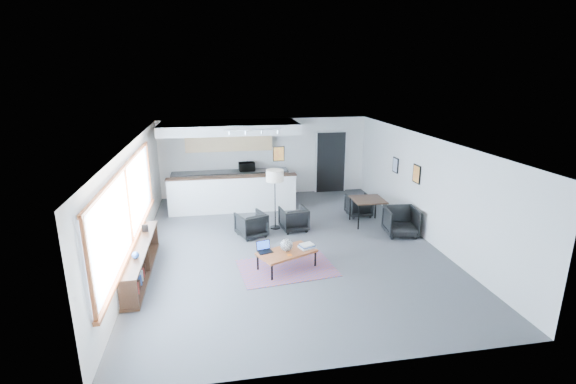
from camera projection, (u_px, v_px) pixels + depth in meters
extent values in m
cube|color=#47474A|center=(288.00, 245.00, 10.30)|extent=(7.00, 9.00, 0.01)
cube|color=white|center=(288.00, 140.00, 9.57)|extent=(7.00, 9.00, 0.01)
cube|color=silver|center=(265.00, 157.00, 14.19)|extent=(7.00, 0.01, 2.60)
cube|color=silver|center=(346.00, 287.00, 5.68)|extent=(7.00, 0.01, 2.60)
cube|color=silver|center=(134.00, 202.00, 9.34)|extent=(0.01, 9.00, 2.60)
cube|color=silver|center=(424.00, 187.00, 10.52)|extent=(0.01, 9.00, 2.60)
cube|color=#8CBFFF|center=(128.00, 206.00, 8.44)|extent=(0.02, 5.80, 1.55)
cube|color=brown|center=(133.00, 242.00, 8.67)|extent=(0.10, 5.95, 0.06)
cube|color=brown|center=(124.00, 167.00, 8.22)|extent=(0.06, 5.95, 0.06)
cube|color=brown|center=(89.00, 271.00, 5.70)|extent=(0.06, 0.06, 1.60)
cube|color=brown|center=(129.00, 206.00, 8.44)|extent=(0.06, 0.06, 1.60)
cube|color=brown|center=(149.00, 173.00, 11.18)|extent=(0.06, 0.06, 1.60)
cube|color=#311C11|center=(140.00, 247.00, 8.62)|extent=(0.35, 3.00, 0.05)
cube|color=#311C11|center=(143.00, 272.00, 8.78)|extent=(0.35, 3.00, 0.05)
cube|color=#311C11|center=(128.00, 296.00, 7.33)|extent=(0.33, 0.04, 0.55)
cube|color=#311C11|center=(141.00, 260.00, 8.70)|extent=(0.33, 0.04, 0.55)
cube|color=#311C11|center=(151.00, 234.00, 10.07)|extent=(0.33, 0.04, 0.55)
cube|color=#3359A5|center=(131.00, 299.00, 7.52)|extent=(0.18, 0.04, 0.20)
cube|color=silver|center=(132.00, 294.00, 7.68)|extent=(0.18, 0.04, 0.22)
cube|color=maroon|center=(134.00, 289.00, 7.84)|extent=(0.18, 0.04, 0.24)
cube|color=#311C11|center=(136.00, 285.00, 8.00)|extent=(0.18, 0.04, 0.20)
cube|color=#3359A5|center=(137.00, 280.00, 8.16)|extent=(0.18, 0.04, 0.22)
cube|color=silver|center=(138.00, 276.00, 8.32)|extent=(0.18, 0.04, 0.24)
cube|color=maroon|center=(140.00, 273.00, 8.48)|extent=(0.18, 0.04, 0.20)
cube|color=#311C11|center=(141.00, 269.00, 8.64)|extent=(0.18, 0.04, 0.22)
cube|color=#3359A5|center=(142.00, 265.00, 8.80)|extent=(0.18, 0.03, 0.24)
cube|color=silver|center=(144.00, 262.00, 8.97)|extent=(0.18, 0.03, 0.20)
cube|color=maroon|center=(145.00, 258.00, 9.12)|extent=(0.18, 0.03, 0.22)
cube|color=#311C11|center=(146.00, 255.00, 9.28)|extent=(0.18, 0.04, 0.24)
cube|color=black|center=(145.00, 228.00, 9.35)|extent=(0.14, 0.02, 0.18)
sphere|color=#264C99|center=(135.00, 255.00, 8.03)|extent=(0.14, 0.14, 0.14)
cube|color=white|center=(233.00, 195.00, 12.49)|extent=(3.80, 0.25, 1.10)
cube|color=#311C11|center=(232.00, 177.00, 12.33)|extent=(3.85, 0.32, 0.04)
cube|color=white|center=(231.00, 185.00, 13.89)|extent=(3.80, 0.60, 0.90)
cube|color=#2D2D2D|center=(230.00, 172.00, 13.76)|extent=(3.82, 0.62, 0.04)
cube|color=tan|center=(229.00, 140.00, 13.61)|extent=(2.80, 0.35, 0.70)
cube|color=white|center=(229.00, 127.00, 12.81)|extent=(4.20, 1.80, 0.30)
cube|color=black|center=(279.00, 154.00, 12.40)|extent=(0.35, 0.03, 0.45)
cube|color=orange|center=(279.00, 154.00, 12.39)|extent=(0.30, 0.01, 0.40)
cube|color=black|center=(331.00, 162.00, 14.57)|extent=(1.00, 0.12, 2.10)
cube|color=white|center=(316.00, 163.00, 14.49)|extent=(0.06, 0.10, 2.10)
cube|color=white|center=(345.00, 162.00, 14.66)|extent=(0.06, 0.10, 2.10)
cube|color=white|center=(331.00, 132.00, 14.28)|extent=(1.10, 0.10, 0.06)
cube|color=silver|center=(253.00, 130.00, 11.56)|extent=(1.60, 0.04, 0.04)
cylinder|color=silver|center=(229.00, 133.00, 11.47)|extent=(0.07, 0.07, 0.09)
cylinder|color=silver|center=(246.00, 133.00, 11.55)|extent=(0.07, 0.07, 0.09)
cylinder|color=silver|center=(262.00, 132.00, 11.62)|extent=(0.07, 0.07, 0.09)
cylinder|color=silver|center=(278.00, 132.00, 11.70)|extent=(0.07, 0.07, 0.09)
cube|color=black|center=(417.00, 174.00, 10.83)|extent=(0.03, 0.38, 0.48)
cube|color=orange|center=(416.00, 174.00, 10.82)|extent=(0.00, 0.32, 0.42)
cube|color=black|center=(396.00, 165.00, 12.07)|extent=(0.03, 0.34, 0.44)
cube|color=#859FC5|center=(395.00, 165.00, 12.07)|extent=(0.00, 0.28, 0.38)
cube|color=#64394E|center=(287.00, 268.00, 9.07)|extent=(2.17, 1.60, 0.01)
cube|color=brown|center=(287.00, 252.00, 8.96)|extent=(1.38, 1.11, 0.05)
cube|color=black|center=(272.00, 273.00, 8.49)|extent=(0.04, 0.04, 0.36)
cube|color=black|center=(258.00, 263.00, 8.93)|extent=(0.04, 0.04, 0.36)
cube|color=black|center=(315.00, 259.00, 9.10)|extent=(0.04, 0.04, 0.36)
cube|color=black|center=(300.00, 250.00, 9.55)|extent=(0.04, 0.04, 0.36)
cube|color=black|center=(294.00, 258.00, 8.75)|extent=(1.07, 0.51, 0.03)
cube|color=black|center=(280.00, 249.00, 9.19)|extent=(1.07, 0.51, 0.03)
cube|color=black|center=(265.00, 252.00, 8.92)|extent=(0.35, 0.29, 0.02)
cube|color=black|center=(263.00, 245.00, 8.99)|extent=(0.31, 0.13, 0.20)
cube|color=blue|center=(263.00, 245.00, 8.99)|extent=(0.28, 0.11, 0.17)
sphere|color=gray|center=(286.00, 245.00, 8.95)|extent=(0.27, 0.27, 0.27)
cube|color=silver|center=(307.00, 247.00, 9.13)|extent=(0.40, 0.36, 0.04)
cube|color=#3359A5|center=(307.00, 246.00, 9.12)|extent=(0.36, 0.32, 0.03)
cube|color=silver|center=(307.00, 245.00, 9.09)|extent=(0.33, 0.30, 0.03)
cube|color=#E5590C|center=(290.00, 255.00, 8.78)|extent=(0.10, 0.10, 0.01)
imported|color=black|center=(251.00, 223.00, 10.74)|extent=(0.87, 0.84, 0.70)
imported|color=black|center=(294.00, 218.00, 11.15)|extent=(0.76, 0.72, 0.69)
cylinder|color=black|center=(275.00, 227.00, 11.39)|extent=(0.30, 0.30, 0.03)
cylinder|color=black|center=(275.00, 203.00, 11.19)|extent=(0.03, 0.03, 1.37)
cylinder|color=beige|center=(275.00, 176.00, 10.98)|extent=(0.50, 0.50, 0.30)
cube|color=#311C11|center=(368.00, 200.00, 11.52)|extent=(0.87, 0.87, 0.04)
cylinder|color=black|center=(359.00, 217.00, 11.20)|extent=(0.04, 0.04, 0.68)
cylinder|color=black|center=(350.00, 208.00, 11.92)|extent=(0.04, 0.04, 0.68)
cylinder|color=black|center=(386.00, 216.00, 11.32)|extent=(0.04, 0.04, 0.68)
cylinder|color=black|center=(376.00, 207.00, 12.04)|extent=(0.04, 0.04, 0.68)
imported|color=black|center=(401.00, 222.00, 10.81)|extent=(0.74, 0.70, 0.69)
imported|color=black|center=(359.00, 206.00, 12.28)|extent=(0.59, 0.55, 0.59)
imported|color=black|center=(247.00, 166.00, 13.80)|extent=(0.53, 0.33, 0.35)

